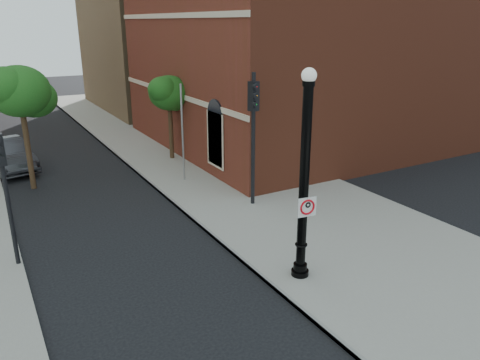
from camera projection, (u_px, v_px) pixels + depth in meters
ground at (204, 304)px, 12.61m from camera, size 120.00×120.00×0.00m
sidewalk_right at (226, 171)px, 23.63m from camera, size 8.00×60.00×0.12m
curb_edge at (151, 183)px, 21.77m from camera, size 0.10×60.00×0.14m
brick_wall_building at (334, 37)px, 29.63m from camera, size 22.30×16.30×12.50m
bg_building_tan_b at (218, 24)px, 42.54m from camera, size 22.00×14.00×14.00m
lamppost at (304, 189)px, 12.95m from camera, size 0.52×0.52×6.11m
no_parking_sign at (307, 207)px, 12.99m from camera, size 0.57×0.12×0.57m
parked_car at (7, 155)px, 23.73m from camera, size 2.61×5.06×1.59m
traffic_signal_left at (3, 174)px, 13.53m from camera, size 0.29×0.37×4.50m
traffic_signal_right at (253, 119)px, 18.11m from camera, size 0.39×0.47×5.41m
utility_pole at (183, 134)px, 21.44m from camera, size 0.09×0.09×4.61m
street_tree_a at (20, 92)px, 19.99m from camera, size 3.05×2.76×5.50m
street_tree_c at (169, 94)px, 24.60m from camera, size 2.54×2.29×4.57m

